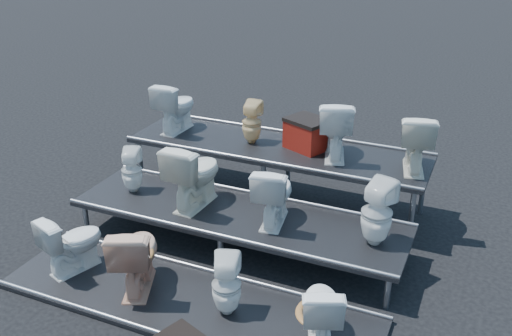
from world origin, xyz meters
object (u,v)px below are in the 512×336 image
at_px(toilet_0, 72,242).
at_px(toilet_4, 132,170).
at_px(toilet_9, 252,122).
at_px(red_crate, 307,135).
at_px(toilet_7, 377,213).
at_px(toilet_6, 274,193).
at_px(toilet_2, 227,285).
at_px(toilet_1, 136,255).
at_px(toilet_3, 321,309).
at_px(toilet_11, 416,141).
at_px(toilet_8, 176,106).
at_px(toilet_5, 194,174).
at_px(toilet_10, 335,128).

xyz_separation_m(toilet_0, toilet_4, (-0.06, 1.30, 0.34)).
bearing_deg(toilet_9, red_crate, -175.95).
relative_size(toilet_7, red_crate, 1.44).
height_order(toilet_6, red_crate, red_crate).
xyz_separation_m(toilet_2, toilet_4, (-2.02, 1.30, 0.36)).
bearing_deg(toilet_9, toilet_2, 104.71).
height_order(toilet_1, toilet_4, toilet_4).
bearing_deg(toilet_3, toilet_1, -21.27).
bearing_deg(toilet_11, toilet_1, 34.27).
relative_size(toilet_3, toilet_8, 0.95).
xyz_separation_m(toilet_5, toilet_11, (2.45, 1.30, 0.35)).
bearing_deg(toilet_6, toilet_0, 24.67).
bearing_deg(toilet_3, toilet_8, -61.21).
bearing_deg(toilet_11, toilet_5, 15.72).
relative_size(toilet_6, toilet_9, 1.24).
xyz_separation_m(toilet_5, toilet_9, (0.21, 1.30, 0.27)).
xyz_separation_m(toilet_1, toilet_11, (2.47, 2.60, 0.77)).
bearing_deg(toilet_8, red_crate, -174.81).
distance_m(toilet_2, toilet_10, 2.76).
bearing_deg(toilet_5, toilet_0, 58.59).
distance_m(toilet_2, toilet_11, 3.06).
distance_m(toilet_5, toilet_9, 1.34).
xyz_separation_m(toilet_0, toilet_6, (1.95, 1.30, 0.42)).
height_order(toilet_6, toilet_7, toilet_7).
xyz_separation_m(toilet_1, toilet_10, (1.43, 2.60, 0.79)).
xyz_separation_m(toilet_5, toilet_10, (1.41, 1.30, 0.37)).
distance_m(toilet_7, red_crate, 1.93).
distance_m(toilet_7, toilet_8, 3.58).
bearing_deg(toilet_6, toilet_2, 81.56).
height_order(toilet_2, toilet_10, toilet_10).
distance_m(toilet_3, toilet_8, 4.13).
distance_m(toilet_6, toilet_11, 1.94).
relative_size(toilet_1, toilet_4, 1.37).
height_order(toilet_3, toilet_9, toilet_9).
xyz_separation_m(toilet_0, toilet_11, (3.34, 2.60, 0.82)).
relative_size(toilet_0, toilet_9, 1.18).
bearing_deg(toilet_1, toilet_8, -91.64).
bearing_deg(toilet_5, toilet_3, 150.92).
distance_m(toilet_0, toilet_1, 0.87).
bearing_deg(toilet_0, toilet_6, -127.43).
relative_size(toilet_4, toilet_7, 0.78).
height_order(toilet_3, toilet_8, toilet_8).
relative_size(toilet_0, toilet_2, 1.06).
relative_size(toilet_0, toilet_7, 0.93).
relative_size(toilet_6, toilet_8, 1.01).
bearing_deg(toilet_7, toilet_4, 15.87).
bearing_deg(red_crate, toilet_5, -101.59).
distance_m(toilet_2, toilet_7, 1.83).
distance_m(toilet_2, toilet_3, 1.00).
bearing_deg(toilet_2, toilet_6, -108.73).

